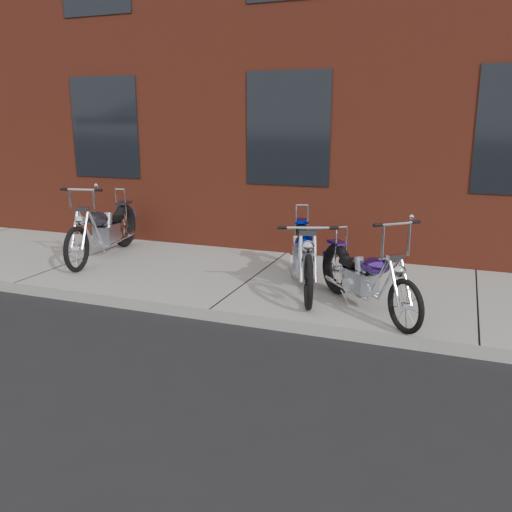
% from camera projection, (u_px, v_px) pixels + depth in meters
% --- Properties ---
extents(ground, '(120.00, 120.00, 0.00)m').
position_uv_depth(ground, '(210.00, 321.00, 6.50)').
color(ground, black).
rests_on(ground, ground).
extents(sidewalk, '(22.00, 3.00, 0.15)m').
position_uv_depth(sidewalk, '(254.00, 281.00, 7.84)').
color(sidewalk, '#9B968B').
rests_on(sidewalk, ground).
extents(building_brick, '(22.00, 10.00, 8.00)m').
position_uv_depth(building_brick, '(353.00, 47.00, 12.76)').
color(building_brick, maroon).
rests_on(building_brick, ground).
extents(chopper_purple, '(1.46, 1.59, 1.16)m').
position_uv_depth(chopper_purple, '(365.00, 280.00, 6.36)').
color(chopper_purple, black).
rests_on(chopper_purple, sidewalk).
extents(chopper_blue, '(0.92, 2.24, 1.01)m').
position_uv_depth(chopper_blue, '(304.00, 257.00, 7.21)').
color(chopper_blue, black).
rests_on(chopper_blue, sidewalk).
extents(chopper_third, '(0.66, 2.37, 1.21)m').
position_uv_depth(chopper_third, '(104.00, 231.00, 8.80)').
color(chopper_third, black).
rests_on(chopper_third, sidewalk).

